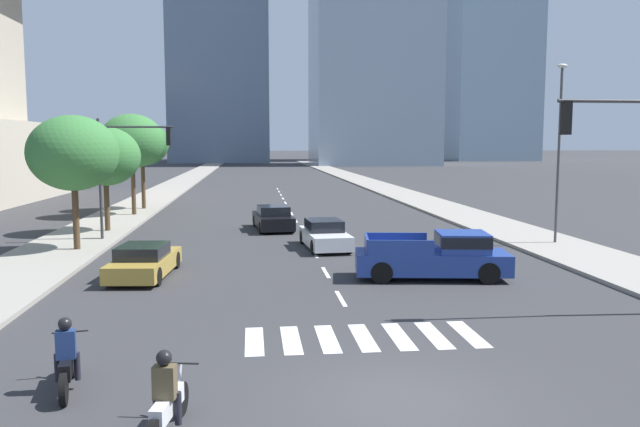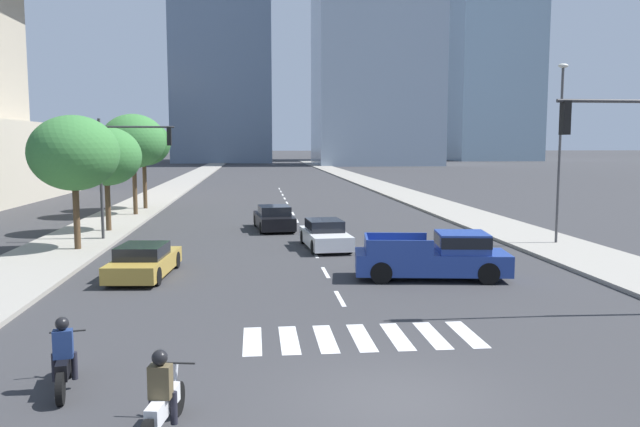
{
  "view_description": "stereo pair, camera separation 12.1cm",
  "coord_description": "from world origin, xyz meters",
  "px_view_note": "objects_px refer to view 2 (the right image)",
  "views": [
    {
      "loc": [
        -2.72,
        -11.17,
        4.81
      ],
      "look_at": [
        0.0,
        13.9,
        2.0
      ],
      "focal_mm": 35.49,
      "sensor_mm": 36.0,
      "label": 1
    },
    {
      "loc": [
        -2.6,
        -11.18,
        4.81
      ],
      "look_at": [
        0.0,
        13.9,
        2.0
      ],
      "focal_mm": 35.49,
      "sensor_mm": 36.0,
      "label": 2
    }
  ],
  "objects_px": {
    "motorcycle_trailing": "(64,361)",
    "traffic_signal_far": "(128,158)",
    "street_tree_nearest": "(74,153)",
    "street_tree_third": "(133,141)",
    "pickup_truck": "(439,256)",
    "sedan_black_2": "(274,219)",
    "motorcycle_lead": "(163,401)",
    "street_tree_fourth": "(144,143)",
    "sedan_white_0": "(325,235)",
    "sedan_gold_1": "(144,261)",
    "street_tree_second": "(106,156)",
    "street_lamp_east": "(560,141)"
  },
  "relations": [
    {
      "from": "sedan_white_0",
      "to": "traffic_signal_far",
      "type": "distance_m",
      "value": 10.44
    },
    {
      "from": "sedan_black_2",
      "to": "street_tree_fourth",
      "type": "height_order",
      "value": "street_tree_fourth"
    },
    {
      "from": "pickup_truck",
      "to": "sedan_white_0",
      "type": "xyz_separation_m",
      "value": [
        -3.29,
        7.01,
        -0.21
      ]
    },
    {
      "from": "motorcycle_trailing",
      "to": "sedan_white_0",
      "type": "distance_m",
      "value": 17.66
    },
    {
      "from": "street_tree_nearest",
      "to": "traffic_signal_far",
      "type": "bearing_deg",
      "value": 60.58
    },
    {
      "from": "motorcycle_lead",
      "to": "street_tree_fourth",
      "type": "xyz_separation_m",
      "value": [
        -6.29,
        36.1,
        4.21
      ]
    },
    {
      "from": "motorcycle_trailing",
      "to": "sedan_gold_1",
      "type": "xyz_separation_m",
      "value": [
        -0.28,
        10.66,
        -0.02
      ]
    },
    {
      "from": "traffic_signal_far",
      "to": "street_tree_fourth",
      "type": "distance_m",
      "value": 14.76
    },
    {
      "from": "street_tree_third",
      "to": "pickup_truck",
      "type": "bearing_deg",
      "value": -55.54
    },
    {
      "from": "sedan_black_2",
      "to": "street_tree_third",
      "type": "xyz_separation_m",
      "value": [
        -8.89,
        7.37,
        4.31
      ]
    },
    {
      "from": "pickup_truck",
      "to": "street_tree_nearest",
      "type": "bearing_deg",
      "value": 161.63
    },
    {
      "from": "motorcycle_trailing",
      "to": "traffic_signal_far",
      "type": "bearing_deg",
      "value": -2.58
    },
    {
      "from": "street_lamp_east",
      "to": "traffic_signal_far",
      "type": "bearing_deg",
      "value": 170.34
    },
    {
      "from": "street_tree_second",
      "to": "sedan_black_2",
      "type": "bearing_deg",
      "value": 2.7
    },
    {
      "from": "motorcycle_lead",
      "to": "sedan_white_0",
      "type": "relative_size",
      "value": 0.47
    },
    {
      "from": "sedan_white_0",
      "to": "street_tree_second",
      "type": "height_order",
      "value": "street_tree_second"
    },
    {
      "from": "motorcycle_trailing",
      "to": "sedan_gold_1",
      "type": "height_order",
      "value": "motorcycle_trailing"
    },
    {
      "from": "motorcycle_trailing",
      "to": "traffic_signal_far",
      "type": "relative_size",
      "value": 0.36
    },
    {
      "from": "motorcycle_trailing",
      "to": "sedan_black_2",
      "type": "xyz_separation_m",
      "value": [
        4.78,
        22.74,
        0.04
      ]
    },
    {
      "from": "motorcycle_trailing",
      "to": "street_tree_third",
      "type": "distance_m",
      "value": 30.69
    },
    {
      "from": "street_lamp_east",
      "to": "street_tree_second",
      "type": "bearing_deg",
      "value": 163.58
    },
    {
      "from": "motorcycle_lead",
      "to": "street_tree_second",
      "type": "relative_size",
      "value": 0.39
    },
    {
      "from": "pickup_truck",
      "to": "sedan_black_2",
      "type": "height_order",
      "value": "pickup_truck"
    },
    {
      "from": "traffic_signal_far",
      "to": "street_tree_third",
      "type": "distance_m",
      "value": 10.98
    },
    {
      "from": "sedan_white_0",
      "to": "street_lamp_east",
      "type": "bearing_deg",
      "value": 83.36
    },
    {
      "from": "street_tree_nearest",
      "to": "street_tree_third",
      "type": "relative_size",
      "value": 0.9
    },
    {
      "from": "traffic_signal_far",
      "to": "street_tree_second",
      "type": "relative_size",
      "value": 1.05
    },
    {
      "from": "sedan_white_0",
      "to": "street_lamp_east",
      "type": "xyz_separation_m",
      "value": [
        10.94,
        -0.4,
        4.31
      ]
    },
    {
      "from": "motorcycle_trailing",
      "to": "street_tree_second",
      "type": "relative_size",
      "value": 0.37
    },
    {
      "from": "street_tree_second",
      "to": "sedan_white_0",
      "type": "bearing_deg",
      "value": -28.83
    },
    {
      "from": "sedan_gold_1",
      "to": "street_tree_nearest",
      "type": "xyz_separation_m",
      "value": [
        -3.83,
        5.62,
        3.81
      ]
    },
    {
      "from": "pickup_truck",
      "to": "sedan_white_0",
      "type": "relative_size",
      "value": 1.23
    },
    {
      "from": "sedan_white_0",
      "to": "pickup_truck",
      "type": "bearing_deg",
      "value": 20.57
    },
    {
      "from": "sedan_white_0",
      "to": "street_lamp_east",
      "type": "height_order",
      "value": "street_lamp_east"
    },
    {
      "from": "traffic_signal_far",
      "to": "street_tree_fourth",
      "type": "bearing_deg",
      "value": 96.61
    },
    {
      "from": "sedan_black_2",
      "to": "traffic_signal_far",
      "type": "relative_size",
      "value": 0.8
    },
    {
      "from": "street_tree_third",
      "to": "motorcycle_trailing",
      "type": "bearing_deg",
      "value": -82.23
    },
    {
      "from": "sedan_gold_1",
      "to": "street_tree_second",
      "type": "xyz_separation_m",
      "value": [
        -3.83,
        11.66,
        3.55
      ]
    },
    {
      "from": "street_tree_nearest",
      "to": "street_tree_fourth",
      "type": "distance_m",
      "value": 17.66
    },
    {
      "from": "sedan_gold_1",
      "to": "street_tree_third",
      "type": "height_order",
      "value": "street_tree_third"
    },
    {
      "from": "traffic_signal_far",
      "to": "street_tree_nearest",
      "type": "xyz_separation_m",
      "value": [
        -1.7,
        -3.01,
        0.26
      ]
    },
    {
      "from": "sedan_gold_1",
      "to": "traffic_signal_far",
      "type": "relative_size",
      "value": 0.79
    },
    {
      "from": "sedan_black_2",
      "to": "traffic_signal_far",
      "type": "distance_m",
      "value": 8.71
    },
    {
      "from": "motorcycle_trailing",
      "to": "traffic_signal_far",
      "type": "distance_m",
      "value": 19.76
    },
    {
      "from": "motorcycle_lead",
      "to": "street_tree_third",
      "type": "xyz_separation_m",
      "value": [
        -6.29,
        32.27,
        4.35
      ]
    },
    {
      "from": "street_lamp_east",
      "to": "street_tree_nearest",
      "type": "distance_m",
      "value": 21.99
    },
    {
      "from": "street_tree_nearest",
      "to": "street_tree_third",
      "type": "bearing_deg",
      "value": 90.0
    },
    {
      "from": "sedan_gold_1",
      "to": "sedan_black_2",
      "type": "height_order",
      "value": "sedan_black_2"
    },
    {
      "from": "sedan_white_0",
      "to": "sedan_black_2",
      "type": "relative_size",
      "value": 0.97
    },
    {
      "from": "sedan_white_0",
      "to": "street_tree_nearest",
      "type": "height_order",
      "value": "street_tree_nearest"
    }
  ]
}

